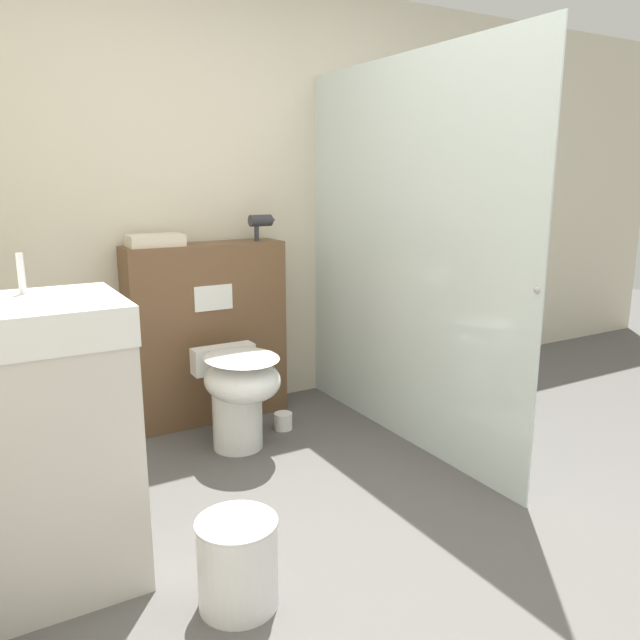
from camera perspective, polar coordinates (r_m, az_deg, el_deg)
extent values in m
plane|color=#565451|center=(2.55, 10.38, -20.56)|extent=(12.00, 12.00, 0.00)
cube|color=beige|center=(3.79, -8.38, 10.60)|extent=(8.00, 0.06, 2.50)
cube|color=brown|center=(3.66, -10.26, -1.18)|extent=(0.90, 0.24, 1.03)
cube|color=white|center=(3.50, -9.71, 2.01)|extent=(0.22, 0.01, 0.14)
cube|color=silver|center=(3.28, 7.65, 5.82)|extent=(0.01, 1.82, 1.99)
sphere|color=#B2B2B7|center=(2.66, 19.33, 2.67)|extent=(0.04, 0.04, 0.04)
cylinder|color=white|center=(3.33, -7.56, -8.49)|extent=(0.26, 0.26, 0.37)
ellipsoid|color=white|center=(3.19, -7.12, -5.47)|extent=(0.38, 0.44, 0.21)
ellipsoid|color=white|center=(3.16, -7.18, -3.46)|extent=(0.37, 0.44, 0.02)
cube|color=white|center=(3.40, -8.83, -3.51)|extent=(0.34, 0.10, 0.14)
cube|color=beige|center=(2.38, -23.82, -11.94)|extent=(0.56, 0.51, 0.88)
cube|color=white|center=(2.23, -24.99, -0.05)|extent=(0.58, 0.52, 0.13)
cylinder|color=silver|center=(2.34, -25.66, 3.84)|extent=(0.02, 0.02, 0.14)
cylinder|color=#2D2D33|center=(3.67, -5.46, 9.04)|extent=(0.13, 0.07, 0.07)
cone|color=#2D2D33|center=(3.70, -4.32, 9.10)|extent=(0.03, 0.06, 0.06)
cylinder|color=#2D2D33|center=(3.66, -5.82, 8.06)|extent=(0.03, 0.03, 0.11)
cube|color=beige|center=(3.47, -14.85, 7.05)|extent=(0.29, 0.17, 0.06)
cylinder|color=white|center=(3.58, -3.38, -9.21)|extent=(0.10, 0.10, 0.09)
cylinder|color=silver|center=(2.23, -7.53, -21.30)|extent=(0.27, 0.27, 0.30)
cylinder|color=silver|center=(2.14, -7.66, -17.90)|extent=(0.27, 0.27, 0.01)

